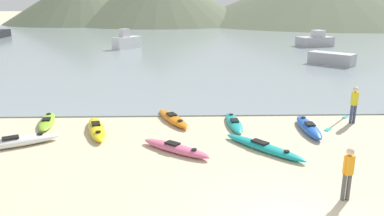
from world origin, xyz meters
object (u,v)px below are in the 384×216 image
object	(u,v)px
kayak_on_sand_6	(173,118)
moored_boat_1	(127,42)
kayak_on_sand_5	(16,142)
kayak_on_sand_3	(176,148)
loose_paddle	(337,123)
moored_boat_2	(331,59)
kayak_on_sand_1	(96,129)
person_near_foreground	(348,171)
kayak_on_sand_4	(309,127)
kayak_on_sand_0	(234,123)
kayak_on_sand_7	(47,121)
moored_boat_4	(1,34)
person_near_waterline	(354,103)
kayak_on_sand_8	(264,147)
moored_boat_3	(315,41)

from	to	relation	value
kayak_on_sand_6	moored_boat_1	xyz separation A→B (m)	(-5.89, 27.09, 0.70)
moored_boat_1	kayak_on_sand_5	bearing A→B (deg)	-90.04
moored_boat_1	kayak_on_sand_6	bearing A→B (deg)	-77.74
kayak_on_sand_3	loose_paddle	world-z (taller)	kayak_on_sand_3
moored_boat_1	moored_boat_2	size ratio (longest dim) A/B	0.97
kayak_on_sand_1	kayak_on_sand_3	world-z (taller)	kayak_on_sand_1
kayak_on_sand_5	person_near_foreground	distance (m)	11.69
kayak_on_sand_6	moored_boat_2	xyz separation A→B (m)	(13.27, 15.30, 0.42)
kayak_on_sand_4	kayak_on_sand_6	distance (m)	5.98
kayak_on_sand_0	kayak_on_sand_5	bearing A→B (deg)	-165.39
kayak_on_sand_6	kayak_on_sand_5	bearing A→B (deg)	-153.95
kayak_on_sand_7	moored_boat_2	world-z (taller)	moored_boat_2
moored_boat_4	kayak_on_sand_0	bearing A→B (deg)	-54.89
person_near_foreground	kayak_on_sand_3	bearing A→B (deg)	143.16
person_near_waterline	loose_paddle	world-z (taller)	person_near_waterline
kayak_on_sand_4	kayak_on_sand_8	size ratio (longest dim) A/B	0.95
kayak_on_sand_0	kayak_on_sand_8	size ratio (longest dim) A/B	0.94
moored_boat_1	moored_boat_3	xyz separation A→B (m)	(22.39, 1.70, -0.12)
kayak_on_sand_1	moored_boat_2	world-z (taller)	moored_boat_2
kayak_on_sand_4	person_near_foreground	world-z (taller)	person_near_foreground
kayak_on_sand_3	person_near_foreground	size ratio (longest dim) A/B	1.76
person_near_waterline	moored_boat_4	distance (m)	54.32
kayak_on_sand_8	moored_boat_2	distance (m)	21.25
kayak_on_sand_7	kayak_on_sand_8	xyz separation A→B (m)	(9.09, -3.33, 0.00)
kayak_on_sand_1	kayak_on_sand_5	size ratio (longest dim) A/B	1.01
kayak_on_sand_3	loose_paddle	size ratio (longest dim) A/B	1.22
loose_paddle	person_near_waterline	bearing A→B (deg)	-0.08
person_near_waterline	moored_boat_3	world-z (taller)	moored_boat_3
kayak_on_sand_3	kayak_on_sand_8	size ratio (longest dim) A/B	0.89
kayak_on_sand_8	person_near_foreground	xyz separation A→B (m)	(1.51, -3.63, 0.75)
kayak_on_sand_3	kayak_on_sand_5	size ratio (longest dim) A/B	0.86
loose_paddle	kayak_on_sand_1	bearing A→B (deg)	-174.98
moored_boat_4	moored_boat_1	bearing A→B (deg)	-34.18
kayak_on_sand_8	kayak_on_sand_5	bearing A→B (deg)	176.01
kayak_on_sand_6	kayak_on_sand_7	distance (m)	5.66
kayak_on_sand_7	moored_boat_2	size ratio (longest dim) A/B	0.75
kayak_on_sand_1	kayak_on_sand_4	bearing A→B (deg)	-0.63
kayak_on_sand_0	kayak_on_sand_3	size ratio (longest dim) A/B	1.06
person_near_waterline	loose_paddle	bearing A→B (deg)	179.92
kayak_on_sand_5	person_near_foreground	world-z (taller)	person_near_foreground
kayak_on_sand_6	kayak_on_sand_7	bearing A→B (deg)	-177.84
kayak_on_sand_8	moored_boat_3	world-z (taller)	moored_boat_3
kayak_on_sand_5	moored_boat_1	distance (m)	29.98
kayak_on_sand_7	person_near_waterline	world-z (taller)	person_near_waterline
kayak_on_sand_0	kayak_on_sand_5	distance (m)	8.92
kayak_on_sand_3	moored_boat_2	size ratio (longest dim) A/B	0.75
loose_paddle	moored_boat_3	bearing A→B (deg)	72.79
kayak_on_sand_5	kayak_on_sand_6	size ratio (longest dim) A/B	1.05
kayak_on_sand_5	kayak_on_sand_0	bearing A→B (deg)	14.61
person_near_waterline	moored_boat_2	bearing A→B (deg)	71.91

